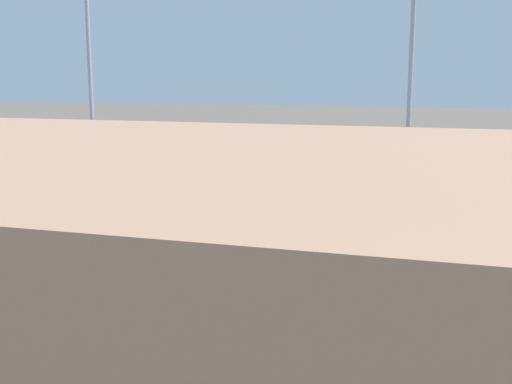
% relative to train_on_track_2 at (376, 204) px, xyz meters
% --- Properties ---
extents(ground_plane, '(400.00, 400.00, 0.00)m').
position_rel_train_on_track_2_xyz_m(ground_plane, '(2.56, 0.00, -2.61)').
color(ground_plane, '#60594F').
extents(track_bed_0, '(140.00, 2.80, 0.12)m').
position_rel_train_on_track_2_xyz_m(track_bed_0, '(2.56, -10.00, -2.55)').
color(track_bed_0, '#3D3833').
rests_on(track_bed_0, ground_plane).
extents(track_bed_1, '(140.00, 2.80, 0.12)m').
position_rel_train_on_track_2_xyz_m(track_bed_1, '(2.56, -5.00, -2.55)').
color(track_bed_1, '#3D3833').
rests_on(track_bed_1, ground_plane).
extents(track_bed_2, '(140.00, 2.80, 0.12)m').
position_rel_train_on_track_2_xyz_m(track_bed_2, '(2.56, 0.00, -2.55)').
color(track_bed_2, '#3D3833').
rests_on(track_bed_2, ground_plane).
extents(track_bed_3, '(140.00, 2.80, 0.12)m').
position_rel_train_on_track_2_xyz_m(track_bed_3, '(2.56, 5.00, -2.55)').
color(track_bed_3, '#4C443D').
rests_on(track_bed_3, ground_plane).
extents(track_bed_4, '(140.00, 2.80, 0.12)m').
position_rel_train_on_track_2_xyz_m(track_bed_4, '(2.56, 10.00, -2.55)').
color(track_bed_4, '#4C443D').
rests_on(track_bed_4, ground_plane).
extents(train_on_track_2, '(119.80, 3.06, 5.00)m').
position_rel_train_on_track_2_xyz_m(train_on_track_2, '(0.00, 0.00, 0.00)').
color(train_on_track_2, '#B7BABF').
rests_on(train_on_track_2, ground_plane).
extents(train_on_track_1, '(119.80, 3.00, 3.80)m').
position_rel_train_on_track_2_xyz_m(train_on_track_1, '(1.21, -5.00, -0.59)').
color(train_on_track_1, silver).
rests_on(train_on_track_1, ground_plane).
extents(train_on_track_4, '(114.80, 3.00, 4.40)m').
position_rel_train_on_track_2_xyz_m(train_on_track_4, '(-0.42, 10.00, -0.53)').
color(train_on_track_4, maroon).
rests_on(train_on_track_4, ground_plane).
extents(train_on_track_0, '(10.00, 3.00, 5.00)m').
position_rel_train_on_track_2_xyz_m(train_on_track_0, '(-7.24, -10.00, -0.45)').
color(train_on_track_0, gold).
rests_on(train_on_track_0, ground_plane).
extents(light_mast_0, '(2.80, 0.70, 23.82)m').
position_rel_train_on_track_2_xyz_m(light_mast_0, '(31.87, -12.14, 12.86)').
color(light_mast_0, '#9EA0A5').
rests_on(light_mast_0, ground_plane).
extents(light_mast_2, '(2.80, 0.70, 24.40)m').
position_rel_train_on_track_2_xyz_m(light_mast_2, '(-1.48, -12.93, 13.19)').
color(light_mast_2, '#9EA0A5').
rests_on(light_mast_2, ground_plane).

